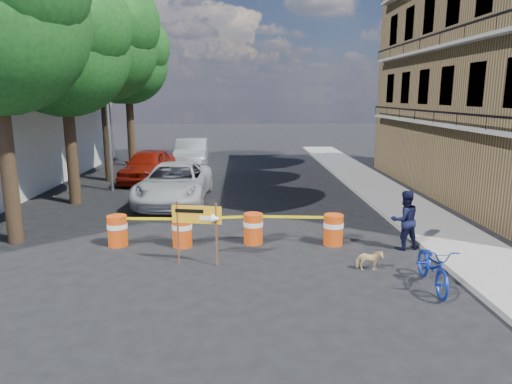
{
  "coord_description": "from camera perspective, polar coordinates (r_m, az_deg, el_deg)",
  "views": [
    {
      "loc": [
        -0.09,
        -11.2,
        4.28
      ],
      "look_at": [
        0.37,
        2.83,
        1.3
      ],
      "focal_mm": 32.0,
      "sensor_mm": 36.0,
      "label": 1
    }
  ],
  "objects": [
    {
      "name": "sedan_red",
      "position": [
        23.73,
        -13.34,
        3.25
      ],
      "size": [
        2.49,
        4.96,
        1.62
      ],
      "primitive_type": "imported",
      "rotation": [
        0.0,
        0.0,
        -0.12
      ],
      "color": "maroon",
      "rests_on": "ground"
    },
    {
      "name": "tree_far",
      "position": [
        29.04,
        -15.7,
        15.37
      ],
      "size": [
        5.04,
        4.8,
        8.84
      ],
      "color": "#332316",
      "rests_on": "ground"
    },
    {
      "name": "detour_sign",
      "position": [
        11.59,
        -6.71,
        -3.49
      ],
      "size": [
        1.27,
        0.39,
        1.66
      ],
      "rotation": [
        0.0,
        0.0,
        -0.19
      ],
      "color": "#592D19",
      "rests_on": "ground"
    },
    {
      "name": "tree_mid_a",
      "position": [
        19.46,
        -22.81,
        16.17
      ],
      "size": [
        5.25,
        5.0,
        8.68
      ],
      "color": "#332316",
      "rests_on": "ground"
    },
    {
      "name": "sidewalk_east",
      "position": [
        18.79,
        17.72,
        -1.53
      ],
      "size": [
        2.4,
        40.0,
        0.15
      ],
      "primitive_type": "cube",
      "color": "gray",
      "rests_on": "ground"
    },
    {
      "name": "sedan_silver",
      "position": [
        27.96,
        -8.06,
        4.84
      ],
      "size": [
        2.04,
        5.3,
        1.72
      ],
      "primitive_type": "imported",
      "rotation": [
        0.0,
        0.0,
        0.04
      ],
      "color": "silver",
      "rests_on": "ground"
    },
    {
      "name": "pedestrian",
      "position": [
        13.51,
        18.08,
        -3.34
      ],
      "size": [
        0.93,
        0.79,
        1.7
      ],
      "primitive_type": "imported",
      "rotation": [
        0.0,
        0.0,
        3.34
      ],
      "color": "black",
      "rests_on": "ground"
    },
    {
      "name": "suv_white",
      "position": [
        18.81,
        -10.14,
        1.1
      ],
      "size": [
        2.81,
        5.77,
        1.58
      ],
      "primitive_type": "imported",
      "rotation": [
        0.0,
        0.0,
        -0.03
      ],
      "color": "silver",
      "rests_on": "ground"
    },
    {
      "name": "ground",
      "position": [
        11.99,
        -1.35,
        -8.93
      ],
      "size": [
        120.0,
        120.0,
        0.0
      ],
      "primitive_type": "plane",
      "color": "black",
      "rests_on": "ground"
    },
    {
      "name": "bicycle",
      "position": [
        11.0,
        21.45,
        -6.31
      ],
      "size": [
        0.76,
        1.08,
        1.97
      ],
      "primitive_type": "imported",
      "rotation": [
        0.0,
        0.0,
        -0.08
      ],
      "color": "#132D9F",
      "rests_on": "ground"
    },
    {
      "name": "streetlamp",
      "position": [
        21.51,
        -18.05,
        11.66
      ],
      "size": [
        1.25,
        0.18,
        8.0
      ],
      "color": "gray",
      "rests_on": "ground"
    },
    {
      "name": "barrel_mid_left",
      "position": [
        13.32,
        -9.22,
        -4.79
      ],
      "size": [
        0.58,
        0.58,
        0.9
      ],
      "color": "red",
      "rests_on": "ground"
    },
    {
      "name": "dog",
      "position": [
        11.8,
        13.98,
        -8.27
      ],
      "size": [
        0.67,
        0.36,
        0.54
      ],
      "primitive_type": "imported",
      "rotation": [
        0.0,
        0.0,
        1.45
      ],
      "color": "#DFC17F",
      "rests_on": "ground"
    },
    {
      "name": "barrel_far_left",
      "position": [
        13.8,
        -16.93,
        -4.58
      ],
      "size": [
        0.58,
        0.58,
        0.9
      ],
      "color": "red",
      "rests_on": "ground"
    },
    {
      "name": "tree_mid_b",
      "position": [
        24.26,
        -18.63,
        17.14
      ],
      "size": [
        5.67,
        5.4,
        9.62
      ],
      "color": "#332316",
      "rests_on": "ground"
    },
    {
      "name": "barrel_far_right",
      "position": [
        13.49,
        9.64,
        -4.59
      ],
      "size": [
        0.58,
        0.58,
        0.9
      ],
      "color": "red",
      "rests_on": "ground"
    },
    {
      "name": "barrel_mid_right",
      "position": [
        13.41,
        -0.35,
        -4.51
      ],
      "size": [
        0.58,
        0.58,
        0.9
      ],
      "color": "red",
      "rests_on": "ground"
    }
  ]
}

